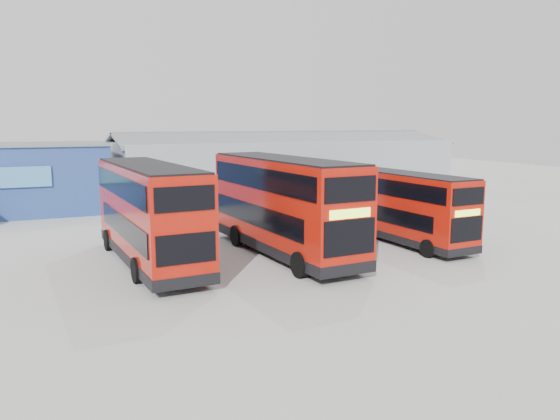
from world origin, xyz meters
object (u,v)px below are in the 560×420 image
object	(u,v)px
maintenance_shed	(281,166)
double_decker_right	(404,208)
double_decker_left	(149,215)
office_block	(22,178)
double_decker_centre	(284,207)
single_decker_blue	(366,194)

from	to	relation	value
maintenance_shed	double_decker_right	distance (m)	22.47
double_decker_right	double_decker_left	bearing A→B (deg)	172.70
office_block	double_decker_centre	xyz separation A→B (m)	(12.33, -20.13, -0.13)
double_decker_left	double_decker_right	size ratio (longest dim) A/B	1.20
office_block	maintenance_shed	world-z (taller)	maintenance_shed
double_decker_right	maintenance_shed	bearing A→B (deg)	80.54
single_decker_blue	double_decker_right	bearing A→B (deg)	66.45
single_decker_blue	double_decker_left	bearing A→B (deg)	25.26
office_block	single_decker_blue	world-z (taller)	office_block
double_decker_left	double_decker_right	distance (m)	13.74
double_decker_left	maintenance_shed	bearing A→B (deg)	-130.51
double_decker_left	double_decker_right	world-z (taller)	double_decker_left
office_block	double_decker_left	bearing A→B (deg)	-73.22
maintenance_shed	double_decker_left	xyz separation A→B (m)	(-16.18, -21.33, -0.24)
double_decker_centre	office_block	bearing A→B (deg)	117.78
office_block	double_decker_centre	size ratio (longest dim) A/B	1.04
double_decker_left	double_decker_centre	bearing A→B (deg)	169.58
office_block	double_decker_right	distance (m)	28.18
office_block	double_decker_right	size ratio (longest dim) A/B	1.30
double_decker_centre	single_decker_blue	distance (m)	14.97
office_block	double_decker_left	distance (m)	20.18
office_block	double_decker_centre	distance (m)	23.61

